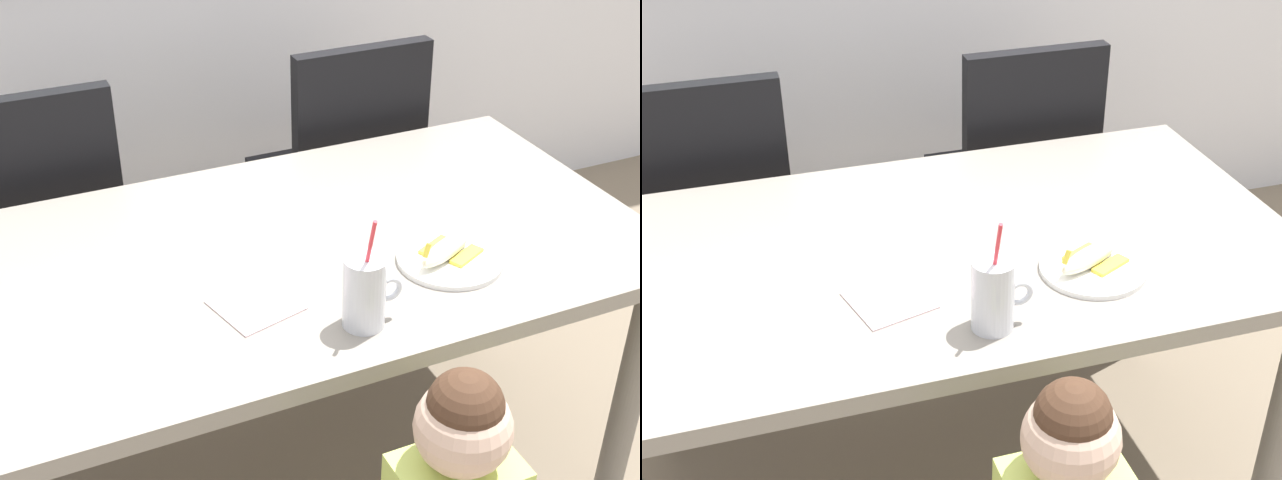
{
  "view_description": "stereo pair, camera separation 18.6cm",
  "coord_description": "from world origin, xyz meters",
  "views": [
    {
      "loc": [
        -0.63,
        -1.54,
        1.76
      ],
      "look_at": [
        0.01,
        -0.09,
        0.79
      ],
      "focal_mm": 49.07,
      "sensor_mm": 36.0,
      "label": 1
    },
    {
      "loc": [
        -0.46,
        -1.6,
        1.76
      ],
      "look_at": [
        0.01,
        -0.09,
        0.79
      ],
      "focal_mm": 49.07,
      "sensor_mm": 36.0,
      "label": 2
    }
  ],
  "objects": [
    {
      "name": "paper_napkin",
      "position": [
        -0.17,
        -0.18,
        0.73
      ],
      "size": [
        0.18,
        0.18,
        0.0
      ],
      "primitive_type": "cube",
      "rotation": [
        0.0,
        0.0,
        0.26
      ],
      "color": "silver",
      "rests_on": "dining_table"
    },
    {
      "name": "snack_plate",
      "position": [
        0.27,
        -0.2,
        0.74
      ],
      "size": [
        0.23,
        0.23,
        0.01
      ],
      "primitive_type": "cylinder",
      "color": "white",
      "rests_on": "dining_table"
    },
    {
      "name": "peeled_banana",
      "position": [
        0.26,
        -0.19,
        0.76
      ],
      "size": [
        0.18,
        0.13,
        0.07
      ],
      "rotation": [
        0.0,
        0.0,
        0.45
      ],
      "color": "#F4EAC6",
      "rests_on": "snack_plate"
    },
    {
      "name": "dining_chair_right",
      "position": [
        0.42,
        0.66,
        0.54
      ],
      "size": [
        0.44,
        0.45,
        0.96
      ],
      "rotation": [
        0.0,
        0.0,
        3.14
      ],
      "color": "black",
      "rests_on": "ground"
    },
    {
      "name": "dining_table",
      "position": [
        0.0,
        0.0,
        0.64
      ],
      "size": [
        1.58,
        0.89,
        0.73
      ],
      "color": "gray",
      "rests_on": "ground"
    },
    {
      "name": "milk_cup",
      "position": [
        -0.0,
        -0.32,
        0.8
      ],
      "size": [
        0.13,
        0.08,
        0.25
      ],
      "color": "silver",
      "rests_on": "dining_table"
    },
    {
      "name": "ground_plane",
      "position": [
        0.0,
        0.0,
        0.0
      ],
      "size": [
        24.0,
        24.0,
        0.0
      ],
      "primitive_type": "plane",
      "color": "#7A6B56"
    },
    {
      "name": "dining_chair_left",
      "position": [
        -0.49,
        0.68,
        0.54
      ],
      "size": [
        0.44,
        0.45,
        0.96
      ],
      "rotation": [
        0.0,
        0.0,
        3.14
      ],
      "color": "black",
      "rests_on": "ground"
    }
  ]
}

